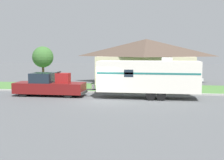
{
  "coord_description": "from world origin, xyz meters",
  "views": [
    {
      "loc": [
        4.5,
        -23.01,
        3.89
      ],
      "look_at": [
        0.64,
        1.46,
        1.4
      ],
      "focal_mm": 50.0,
      "sensor_mm": 36.0,
      "label": 1
    }
  ],
  "objects": [
    {
      "name": "curb_strip",
      "position": [
        0.0,
        3.75,
        0.07
      ],
      "size": [
        80.0,
        0.3,
        0.14
      ],
      "color": "#999993",
      "rests_on": "ground_plane"
    },
    {
      "name": "travel_trailer",
      "position": [
        3.52,
        1.45,
        1.73
      ],
      "size": [
        8.92,
        2.32,
        3.21
      ],
      "color": "black",
      "rests_on": "ground_plane"
    },
    {
      "name": "tree_in_yard",
      "position": [
        -7.43,
        7.33,
        3.03
      ],
      "size": [
        2.15,
        2.15,
        4.13
      ],
      "color": "brown",
      "rests_on": "ground_plane"
    },
    {
      "name": "lawn_strip",
      "position": [
        0.0,
        7.4,
        0.01
      ],
      "size": [
        80.0,
        7.0,
        0.03
      ],
      "color": "#477538",
      "rests_on": "ground_plane"
    },
    {
      "name": "house_across_street",
      "position": [
        2.81,
        12.32,
        2.59
      ],
      "size": [
        11.27,
        6.99,
        4.99
      ],
      "color": "beige",
      "rests_on": "ground_plane"
    },
    {
      "name": "ground_plane",
      "position": [
        0.0,
        0.0,
        0.0
      ],
      "size": [
        120.0,
        120.0,
        0.0
      ],
      "primitive_type": "plane",
      "color": "#515456"
    },
    {
      "name": "mailbox",
      "position": [
        7.9,
        4.73,
        1.01
      ],
      "size": [
        0.48,
        0.2,
        1.32
      ],
      "color": "brown",
      "rests_on": "ground_plane"
    },
    {
      "name": "pickup_truck",
      "position": [
        -4.63,
        1.46,
        0.85
      ],
      "size": [
        5.89,
        1.97,
        2.02
      ],
      "color": "black",
      "rests_on": "ground_plane"
    }
  ]
}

